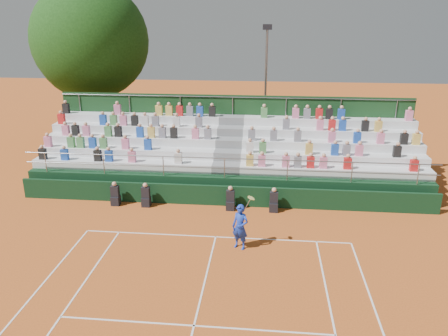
# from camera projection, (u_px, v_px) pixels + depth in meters

# --- Properties ---
(ground) EXTENTS (90.00, 90.00, 0.00)m
(ground) POSITION_uv_depth(u_px,v_px,m) (216.00, 237.00, 18.03)
(ground) COLOR #C05920
(ground) RESTS_ON ground
(courtside_wall) EXTENTS (20.00, 0.15, 1.00)m
(courtside_wall) POSITION_uv_depth(u_px,v_px,m) (223.00, 196.00, 20.87)
(courtside_wall) COLOR black
(courtside_wall) RESTS_ON ground
(line_officials) EXTENTS (7.97, 0.40, 1.19)m
(line_officials) POSITION_uv_depth(u_px,v_px,m) (190.00, 199.00, 20.60)
(line_officials) COLOR black
(line_officials) RESTS_ON ground
(grandstand) EXTENTS (20.00, 5.20, 4.40)m
(grandstand) POSITION_uv_depth(u_px,v_px,m) (229.00, 163.00, 23.72)
(grandstand) COLOR black
(grandstand) RESTS_ON ground
(tennis_player) EXTENTS (0.93, 0.67, 2.22)m
(tennis_player) POSITION_uv_depth(u_px,v_px,m) (240.00, 227.00, 16.89)
(tennis_player) COLOR #1735B0
(tennis_player) RESTS_ON ground
(tree_west) EXTENTS (6.97, 6.97, 10.08)m
(tree_west) POSITION_uv_depth(u_px,v_px,m) (89.00, 48.00, 29.17)
(tree_west) COLOR #392615
(tree_west) RESTS_ON ground
(tree_east) EXTENTS (7.43, 7.43, 10.82)m
(tree_east) POSITION_uv_depth(u_px,v_px,m) (91.00, 41.00, 28.16)
(tree_east) COLOR #392615
(tree_east) RESTS_ON ground
(floodlight_mast) EXTENTS (0.60, 0.25, 8.11)m
(floodlight_mast) POSITION_uv_depth(u_px,v_px,m) (266.00, 77.00, 29.11)
(floodlight_mast) COLOR gray
(floodlight_mast) RESTS_ON ground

